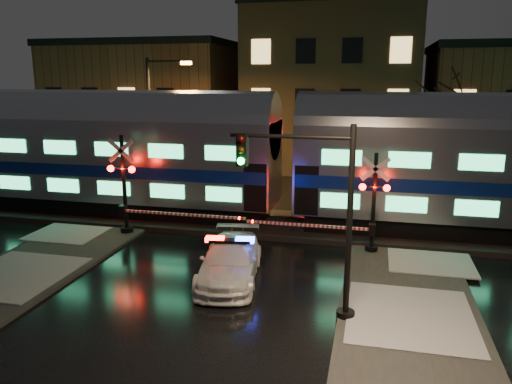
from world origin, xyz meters
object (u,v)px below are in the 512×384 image
at_px(streetlight, 154,119).
at_px(crossing_signal_left, 131,195).
at_px(traffic_light, 317,219).
at_px(crossing_signal_right, 364,213).
at_px(police_car, 230,261).

bearing_deg(streetlight, crossing_signal_left, -74.51).
height_order(traffic_light, streetlight, streetlight).
relative_size(crossing_signal_left, traffic_light, 1.11).
bearing_deg(traffic_light, crossing_signal_left, 149.00).
height_order(crossing_signal_right, streetlight, streetlight).
xyz_separation_m(crossing_signal_right, traffic_light, (-1.17, -5.76, 1.32)).
xyz_separation_m(traffic_light, streetlight, (-10.47, 12.46, 1.52)).
relative_size(crossing_signal_left, streetlight, 0.80).
xyz_separation_m(police_car, streetlight, (-7.33, 10.38, 3.79)).
distance_m(crossing_signal_left, streetlight, 7.43).
bearing_deg(traffic_light, police_car, 149.26).
height_order(police_car, streetlight, streetlight).
distance_m(crossing_signal_right, crossing_signal_left, 9.78).
distance_m(crossing_signal_right, traffic_light, 6.02).
bearing_deg(streetlight, crossing_signal_right, -29.93).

